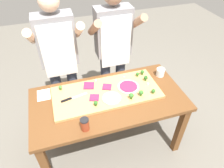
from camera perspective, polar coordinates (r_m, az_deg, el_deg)
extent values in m
plane|color=#6B665B|center=(2.66, -0.77, -15.61)|extent=(8.00, 8.00, 0.00)
cube|color=brown|center=(2.17, -17.92, -21.39)|extent=(0.07, 0.07, 0.71)
cube|color=brown|center=(2.43, 18.48, -12.16)|extent=(0.07, 0.07, 0.71)
cube|color=brown|center=(2.57, -18.84, -8.47)|extent=(0.07, 0.07, 0.71)
cube|color=brown|center=(2.79, 11.42, -2.03)|extent=(0.07, 0.07, 0.71)
cube|color=brown|center=(2.09, -0.95, -4.37)|extent=(1.56, 0.79, 0.04)
cube|color=tan|center=(2.12, -1.45, -2.43)|extent=(1.10, 0.48, 0.03)
cube|color=#B7BABF|center=(2.09, -9.11, -3.22)|extent=(0.17, 0.06, 0.00)
cube|color=black|center=(2.06, -12.66, -4.36)|extent=(0.11, 0.04, 0.02)
cylinder|color=beige|center=(2.16, 4.59, -0.78)|extent=(0.23, 0.23, 0.01)
cylinder|color=#9E234C|center=(2.16, 4.60, -0.62)|extent=(0.19, 0.19, 0.01)
cylinder|color=beige|center=(2.03, -0.08, -4.00)|extent=(0.19, 0.19, 0.01)
cylinder|color=beige|center=(2.03, -0.08, -3.83)|extent=(0.15, 0.15, 0.01)
cube|color=#9E234C|center=(2.16, -1.41, -0.82)|extent=(0.12, 0.12, 0.01)
cube|color=#9E234C|center=(2.18, -6.50, -0.47)|extent=(0.14, 0.14, 0.01)
cube|color=#9E234C|center=(2.04, -4.97, -3.84)|extent=(0.12, 0.12, 0.01)
cylinder|color=#366618|center=(2.12, 11.40, -2.38)|extent=(0.02, 0.02, 0.02)
sphere|color=#2D6623|center=(2.11, 11.49, -1.91)|extent=(0.04, 0.04, 0.04)
cylinder|color=#366618|center=(2.32, 7.10, 2.35)|extent=(0.02, 0.02, 0.02)
sphere|color=#2D6623|center=(2.30, 7.15, 2.80)|extent=(0.04, 0.04, 0.04)
cylinder|color=#487A23|center=(2.19, -14.17, -1.35)|extent=(0.02, 0.02, 0.02)
sphere|color=#427F33|center=(2.17, -14.27, -0.88)|extent=(0.04, 0.04, 0.04)
cylinder|color=#366618|center=(2.35, 8.42, 2.85)|extent=(0.02, 0.02, 0.02)
sphere|color=#2D6623|center=(2.33, 8.48, 3.37)|extent=(0.04, 0.04, 0.04)
cylinder|color=#2C5915|center=(2.27, 9.35, 1.22)|extent=(0.02, 0.02, 0.03)
sphere|color=#23561E|center=(2.25, 9.42, 1.76)|extent=(0.04, 0.04, 0.04)
cylinder|color=#3F7220|center=(2.08, 8.08, -2.97)|extent=(0.02, 0.02, 0.03)
sphere|color=#38752D|center=(2.05, 8.16, -2.35)|extent=(0.05, 0.05, 0.05)
cylinder|color=#366618|center=(1.96, -4.55, -5.82)|extent=(0.02, 0.02, 0.02)
sphere|color=#2D6623|center=(1.95, -4.59, -5.29)|extent=(0.04, 0.04, 0.04)
cylinder|color=#3F7220|center=(2.03, 5.38, -3.85)|extent=(0.02, 0.02, 0.03)
sphere|color=#38752D|center=(2.01, 5.44, -3.18)|extent=(0.05, 0.05, 0.05)
cube|color=silver|center=(2.22, 10.05, 0.02)|extent=(0.02, 0.02, 0.02)
cube|color=silver|center=(2.29, 3.47, 1.95)|extent=(0.02, 0.02, 0.01)
cube|color=white|center=(2.24, -4.58, 1.08)|extent=(0.02, 0.02, 0.02)
cylinder|color=white|center=(2.40, 13.37, 3.22)|extent=(0.09, 0.09, 0.09)
cylinder|color=white|center=(2.41, 13.31, 2.88)|extent=(0.08, 0.08, 0.05)
cylinder|color=#99381E|center=(1.79, -7.58, -11.24)|extent=(0.07, 0.07, 0.11)
cylinder|color=black|center=(1.74, -7.76, -9.96)|extent=(0.08, 0.08, 0.01)
cube|color=white|center=(2.23, -18.55, -2.89)|extent=(0.13, 0.17, 0.00)
cylinder|color=#333847|center=(2.67, -14.78, -2.33)|extent=(0.12, 0.12, 0.90)
cylinder|color=#333847|center=(2.67, -10.56, -1.50)|extent=(0.12, 0.12, 0.90)
cube|color=gray|center=(2.26, -15.35, 11.83)|extent=(0.40, 0.20, 0.55)
cube|color=silver|center=(2.20, -14.70, 8.70)|extent=(0.34, 0.01, 0.60)
cylinder|color=#DBB293|center=(2.12, -21.90, 12.18)|extent=(0.08, 0.39, 0.31)
cylinder|color=#DBB293|center=(2.13, -9.37, 14.64)|extent=(0.08, 0.39, 0.31)
sphere|color=#DBB293|center=(2.10, -17.33, 21.26)|extent=(0.20, 0.20, 0.20)
cylinder|color=#333847|center=(2.72, -1.76, 0.27)|extent=(0.12, 0.12, 0.90)
cylinder|color=#333847|center=(2.77, 2.22, 1.07)|extent=(0.12, 0.12, 0.90)
cube|color=gray|center=(2.34, 0.30, 14.42)|extent=(0.40, 0.20, 0.55)
cube|color=white|center=(2.29, 1.13, 11.43)|extent=(0.34, 0.01, 0.60)
cylinder|color=#997056|center=(2.15, -4.91, 15.34)|extent=(0.08, 0.39, 0.31)
cylinder|color=#997056|center=(2.28, 6.86, 16.76)|extent=(0.08, 0.39, 0.31)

